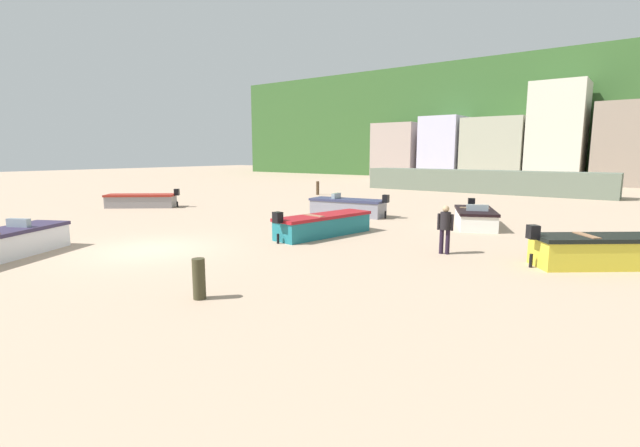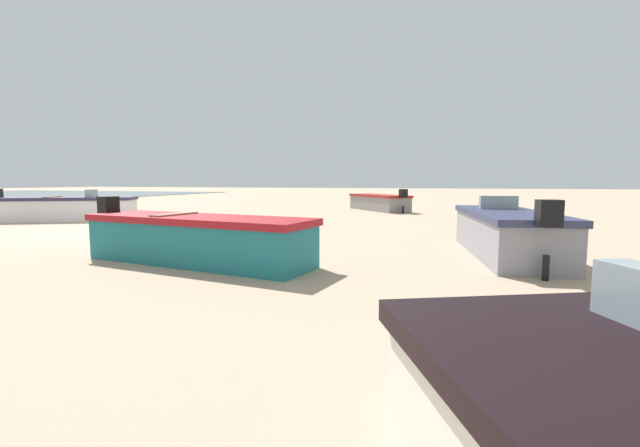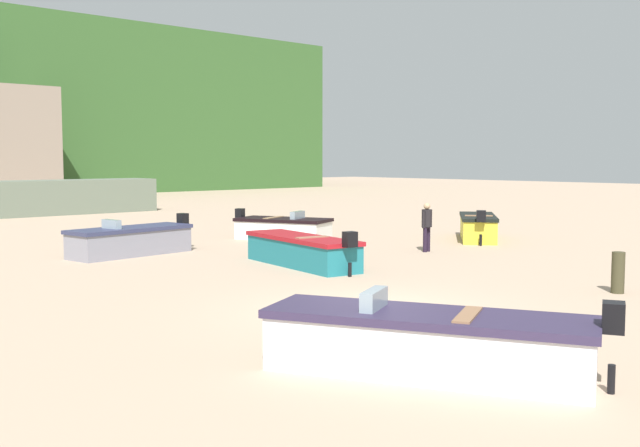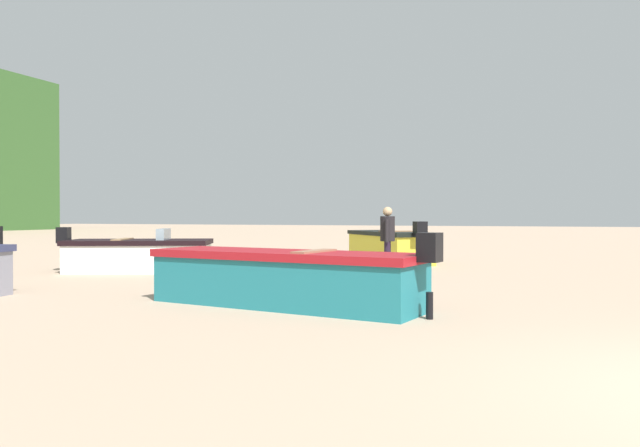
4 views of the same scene
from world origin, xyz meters
TOP-DOWN VIEW (x-y plane):
  - boat_teal_1 at (3.24, 5.78)m, footprint 1.95×4.81m
  - boat_white_2 at (7.46, 11.70)m, footprint 2.88×3.87m
  - boat_yellow_5 at (12.75, 6.53)m, footprint 3.82×3.40m
  - beach_walker_distant at (8.44, 5.48)m, footprint 0.54×0.39m

SIDE VIEW (x-z plane):
  - boat_white_2 at x=7.46m, z-range -0.14..0.98m
  - boat_teal_1 at x=3.24m, z-range -0.15..1.03m
  - boat_yellow_5 at x=12.75m, z-range -0.15..1.11m
  - beach_walker_distant at x=8.44m, z-range 0.14..1.76m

